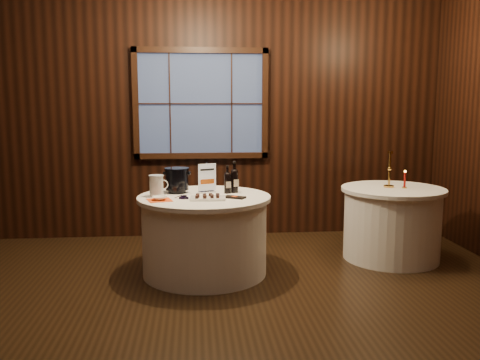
{
  "coord_description": "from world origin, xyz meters",
  "views": [
    {
      "loc": [
        -0.09,
        -3.81,
        1.64
      ],
      "look_at": [
        0.34,
        0.9,
        0.93
      ],
      "focal_mm": 38.0,
      "sensor_mm": 36.0,
      "label": 1
    }
  ],
  "objects": [
    {
      "name": "grape_bunch",
      "position": [
        -0.19,
        0.87,
        0.79
      ],
      "size": [
        0.15,
        0.09,
        0.03
      ],
      "rotation": [
        0.0,
        0.0,
        -0.39
      ],
      "color": "black",
      "rests_on": "main_table"
    },
    {
      "name": "port_bottle_left",
      "position": [
        0.23,
        1.13,
        0.89
      ],
      "size": [
        0.07,
        0.07,
        0.28
      ],
      "rotation": [
        0.0,
        0.0,
        0.24
      ],
      "color": "black",
      "rests_on": "main_table"
    },
    {
      "name": "chocolate_box",
      "position": [
        0.28,
        0.86,
        0.78
      ],
      "size": [
        0.22,
        0.18,
        0.02
      ],
      "primitive_type": "cube",
      "rotation": [
        0.0,
        0.0,
        -0.53
      ],
      "color": "black",
      "rests_on": "main_table"
    },
    {
      "name": "sign_stand",
      "position": [
        0.03,
        1.17,
        0.87
      ],
      "size": [
        0.18,
        0.14,
        0.3
      ],
      "rotation": [
        0.0,
        0.0,
        0.37
      ],
      "color": "silver",
      "rests_on": "main_table"
    },
    {
      "name": "cracker_bowl",
      "position": [
        -0.41,
        0.81,
        0.79
      ],
      "size": [
        0.15,
        0.15,
        0.03
      ],
      "primitive_type": "imported",
      "rotation": [
        0.0,
        0.0,
        0.08
      ],
      "color": "white",
      "rests_on": "orange_napkin"
    },
    {
      "name": "red_candle",
      "position": [
        2.1,
        1.26,
        0.85
      ],
      "size": [
        0.05,
        0.05,
        0.19
      ],
      "color": "gold",
      "rests_on": "side_table"
    },
    {
      "name": "orange_napkin",
      "position": [
        -0.41,
        0.81,
        0.77
      ],
      "size": [
        0.26,
        0.26,
        0.0
      ],
      "primitive_type": "cube",
      "rotation": [
        0.0,
        0.0,
        0.27
      ],
      "color": "#FF5015",
      "rests_on": "main_table"
    },
    {
      "name": "brass_candlestick",
      "position": [
        1.97,
        1.34,
        0.91
      ],
      "size": [
        0.11,
        0.11,
        0.39
      ],
      "color": "gold",
      "rests_on": "side_table"
    },
    {
      "name": "ground",
      "position": [
        0.0,
        0.0,
        0.0
      ],
      "size": [
        6.0,
        6.0,
        0.0
      ],
      "primitive_type": "plane",
      "color": "black",
      "rests_on": "ground"
    },
    {
      "name": "glass_pitcher",
      "position": [
        -0.45,
        1.02,
        0.87
      ],
      "size": [
        0.19,
        0.14,
        0.2
      ],
      "rotation": [
        0.0,
        0.0,
        0.35
      ],
      "color": "silver",
      "rests_on": "main_table"
    },
    {
      "name": "main_table",
      "position": [
        0.0,
        1.0,
        0.39
      ],
      "size": [
        1.28,
        1.28,
        0.77
      ],
      "color": "white",
      "rests_on": "ground"
    },
    {
      "name": "side_table",
      "position": [
        2.0,
        1.3,
        0.39
      ],
      "size": [
        1.08,
        1.08,
        0.77
      ],
      "color": "white",
      "rests_on": "ground"
    },
    {
      "name": "back_wall",
      "position": [
        0.0,
        2.48,
        1.54
      ],
      "size": [
        6.0,
        0.1,
        3.0
      ],
      "color": "black",
      "rests_on": "ground"
    },
    {
      "name": "ice_bucket",
      "position": [
        -0.26,
        1.2,
        0.9
      ],
      "size": [
        0.24,
        0.24,
        0.25
      ],
      "color": "black",
      "rests_on": "main_table"
    },
    {
      "name": "chocolate_plate",
      "position": [
        0.03,
        0.82,
        0.79
      ],
      "size": [
        0.34,
        0.24,
        0.05
      ],
      "rotation": [
        0.0,
        0.0,
        -0.05
      ],
      "color": "white",
      "rests_on": "main_table"
    },
    {
      "name": "port_bottle_right",
      "position": [
        0.31,
        1.16,
        0.91
      ],
      "size": [
        0.07,
        0.09,
        0.31
      ],
      "rotation": [
        0.0,
        0.0,
        0.42
      ],
      "color": "black",
      "rests_on": "main_table"
    }
  ]
}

